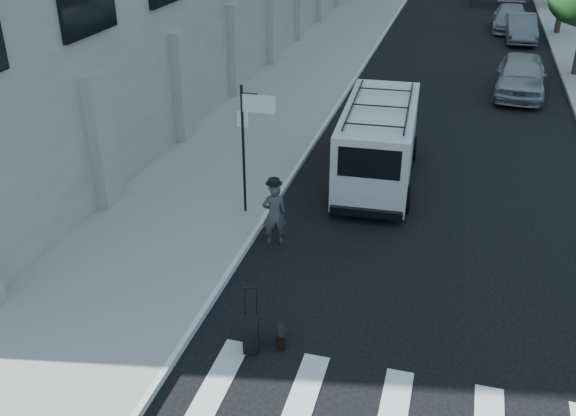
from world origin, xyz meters
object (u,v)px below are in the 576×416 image
Objects in this scene: cargo_van at (379,141)px; parked_car_b at (521,28)px; businessman at (274,214)px; briefcase at (281,337)px; parked_car_c at (511,18)px; parked_car_a at (521,75)px; suitcase at (251,334)px.

cargo_van is 1.44× the size of parked_car_b.
cargo_van is (1.90, 4.60, 0.38)m from businessman.
businessman is 3.75× the size of briefcase.
parked_car_c is at bearing -128.22° from businessman.
parked_car_a is 10.36m from parked_car_b.
parked_car_c reaches higher than briefcase.
briefcase is at bearing 83.32° from businessman.
parked_car_a reaches higher than suitcase.
suitcase is 29.57m from parked_car_b.
parked_car_c is (5.17, 31.51, 0.53)m from briefcase.
businessman is at bearing 85.24° from suitcase.
parked_car_a is at bearing -88.82° from parked_car_c.
suitcase is at bearing -104.15° from parked_car_b.
parked_car_b is (6.87, 24.92, -0.11)m from businessman.
suitcase is at bearing -103.29° from parked_car_a.
suitcase is 32.29m from parked_car_c.
cargo_van is at bearing -99.86° from parked_car_c.
parked_car_c is at bearing 93.82° from parked_car_a.
suitcase is 0.26× the size of parked_car_a.
briefcase is 0.63m from suitcase.
suitcase is (0.71, -4.00, -0.49)m from businessman.
suitcase is at bearing 74.84° from businessman.
briefcase is 31.94m from parked_car_c.
businessman is 4.99m from cargo_van.
businessman is 1.29× the size of suitcase.
parked_car_c is (5.71, 31.78, 0.36)m from suitcase.
suitcase is at bearing -99.01° from parked_car_c.
briefcase is (1.25, -3.73, -0.65)m from businessman.
briefcase is at bearing -98.14° from parked_car_c.
briefcase is 0.34× the size of suitcase.
briefcase is 0.07× the size of cargo_van.
parked_car_b is 0.90× the size of parked_car_c.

